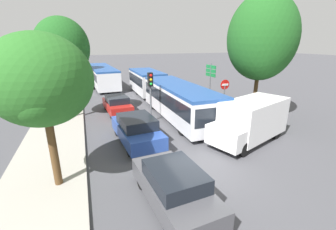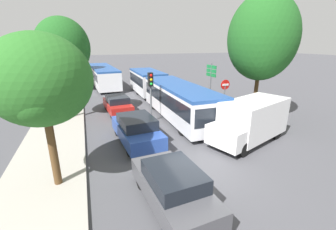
{
  "view_description": "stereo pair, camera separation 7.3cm",
  "coord_description": "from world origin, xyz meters",
  "px_view_note": "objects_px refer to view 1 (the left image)",
  "views": [
    {
      "loc": [
        -4.24,
        -7.35,
        5.27
      ],
      "look_at": [
        0.2,
        4.43,
        1.2
      ],
      "focal_mm": 24.0,
      "sensor_mm": 36.0,
      "label": 1
    },
    {
      "loc": [
        -4.17,
        -7.37,
        5.27
      ],
      "look_at": [
        0.2,
        4.43,
        1.2
      ],
      "focal_mm": 24.0,
      "sensor_mm": 36.0,
      "label": 2
    }
  ],
  "objects_px": {
    "tree_left_near": "(41,83)",
    "tree_left_distant": "(70,46)",
    "queued_car_graphite": "(174,186)",
    "white_van": "(251,120)",
    "queued_car_red": "(117,104)",
    "traffic_light": "(150,86)",
    "tree_left_far": "(64,51)",
    "queued_car_blue": "(137,129)",
    "tree_left_mid": "(63,49)",
    "city_bus_rear": "(102,75)",
    "direction_sign_post": "(211,75)",
    "tree_right_near": "(262,38)",
    "no_entry_sign": "(224,93)",
    "articulated_bus": "(163,90)"
  },
  "relations": [
    {
      "from": "tree_left_near",
      "to": "tree_left_distant",
      "type": "height_order",
      "value": "tree_left_distant"
    },
    {
      "from": "queued_car_graphite",
      "to": "white_van",
      "type": "xyz_separation_m",
      "value": [
        5.93,
        3.38,
        0.53
      ]
    },
    {
      "from": "queued_car_red",
      "to": "traffic_light",
      "type": "bearing_deg",
      "value": -151.51
    },
    {
      "from": "queued_car_graphite",
      "to": "tree_left_near",
      "type": "xyz_separation_m",
      "value": [
        -3.75,
        2.37,
        3.29
      ]
    },
    {
      "from": "queued_car_red",
      "to": "tree_left_far",
      "type": "distance_m",
      "value": 11.54
    },
    {
      "from": "queued_car_blue",
      "to": "tree_left_far",
      "type": "relative_size",
      "value": 0.65
    },
    {
      "from": "queued_car_red",
      "to": "tree_left_mid",
      "type": "distance_m",
      "value": 5.34
    },
    {
      "from": "city_bus_rear",
      "to": "white_van",
      "type": "relative_size",
      "value": 2.1
    },
    {
      "from": "direction_sign_post",
      "to": "tree_left_mid",
      "type": "relative_size",
      "value": 0.52
    },
    {
      "from": "tree_left_mid",
      "to": "tree_left_far",
      "type": "relative_size",
      "value": 1.0
    },
    {
      "from": "queued_car_red",
      "to": "tree_right_near",
      "type": "bearing_deg",
      "value": -122.95
    },
    {
      "from": "tree_right_near",
      "to": "city_bus_rear",
      "type": "bearing_deg",
      "value": 117.25
    },
    {
      "from": "queued_car_graphite",
      "to": "tree_left_far",
      "type": "bearing_deg",
      "value": 6.87
    },
    {
      "from": "tree_left_near",
      "to": "tree_left_distant",
      "type": "distance_m",
      "value": 29.4
    },
    {
      "from": "queued_car_graphite",
      "to": "tree_left_near",
      "type": "relative_size",
      "value": 0.74
    },
    {
      "from": "city_bus_rear",
      "to": "no_entry_sign",
      "type": "distance_m",
      "value": 17.77
    },
    {
      "from": "queued_car_graphite",
      "to": "queued_car_blue",
      "type": "relative_size",
      "value": 0.93
    },
    {
      "from": "articulated_bus",
      "to": "tree_left_far",
      "type": "xyz_separation_m",
      "value": [
        -7.89,
        9.56,
        3.01
      ]
    },
    {
      "from": "tree_left_near",
      "to": "white_van",
      "type": "bearing_deg",
      "value": 5.94
    },
    {
      "from": "tree_left_far",
      "to": "queued_car_blue",
      "type": "bearing_deg",
      "value": -75.92
    },
    {
      "from": "queued_car_red",
      "to": "direction_sign_post",
      "type": "xyz_separation_m",
      "value": [
        8.04,
        -0.33,
        1.88
      ]
    },
    {
      "from": "queued_car_graphite",
      "to": "tree_right_near",
      "type": "xyz_separation_m",
      "value": [
        8.71,
        6.36,
        4.86
      ]
    },
    {
      "from": "queued_car_blue",
      "to": "queued_car_red",
      "type": "height_order",
      "value": "queued_car_blue"
    },
    {
      "from": "direction_sign_post",
      "to": "tree_left_near",
      "type": "xyz_separation_m",
      "value": [
        -11.59,
        -8.61,
        1.43
      ]
    },
    {
      "from": "city_bus_rear",
      "to": "direction_sign_post",
      "type": "bearing_deg",
      "value": -150.16
    },
    {
      "from": "tree_left_distant",
      "to": "tree_right_near",
      "type": "bearing_deg",
      "value": -63.79
    },
    {
      "from": "direction_sign_post",
      "to": "tree_right_near",
      "type": "xyz_separation_m",
      "value": [
        0.87,
        -4.62,
        3.0
      ]
    },
    {
      "from": "queued_car_graphite",
      "to": "tree_left_near",
      "type": "distance_m",
      "value": 5.52
    },
    {
      "from": "direction_sign_post",
      "to": "tree_right_near",
      "type": "distance_m",
      "value": 5.58
    },
    {
      "from": "queued_car_graphite",
      "to": "white_van",
      "type": "relative_size",
      "value": 0.77
    },
    {
      "from": "queued_car_red",
      "to": "traffic_light",
      "type": "height_order",
      "value": "traffic_light"
    },
    {
      "from": "queued_car_blue",
      "to": "no_entry_sign",
      "type": "distance_m",
      "value": 7.14
    },
    {
      "from": "tree_left_mid",
      "to": "tree_left_distant",
      "type": "bearing_deg",
      "value": 90.81
    },
    {
      "from": "city_bus_rear",
      "to": "traffic_light",
      "type": "bearing_deg",
      "value": -175.66
    },
    {
      "from": "tree_left_mid",
      "to": "articulated_bus",
      "type": "bearing_deg",
      "value": 7.61
    },
    {
      "from": "traffic_light",
      "to": "no_entry_sign",
      "type": "relative_size",
      "value": 1.21
    },
    {
      "from": "queued_car_blue",
      "to": "tree_left_mid",
      "type": "height_order",
      "value": "tree_left_mid"
    },
    {
      "from": "queued_car_red",
      "to": "tree_left_far",
      "type": "bearing_deg",
      "value": 16.99
    },
    {
      "from": "traffic_light",
      "to": "tree_left_far",
      "type": "bearing_deg",
      "value": -160.59
    },
    {
      "from": "articulated_bus",
      "to": "direction_sign_post",
      "type": "distance_m",
      "value": 4.31
    },
    {
      "from": "queued_car_red",
      "to": "white_van",
      "type": "distance_m",
      "value": 10.04
    },
    {
      "from": "queued_car_graphite",
      "to": "queued_car_red",
      "type": "height_order",
      "value": "queued_car_graphite"
    },
    {
      "from": "direction_sign_post",
      "to": "tree_left_mid",
      "type": "xyz_separation_m",
      "value": [
        -11.34,
        -0.0,
        2.3
      ]
    },
    {
      "from": "traffic_light",
      "to": "tree_left_far",
      "type": "relative_size",
      "value": 0.49
    },
    {
      "from": "no_entry_sign",
      "to": "direction_sign_post",
      "type": "relative_size",
      "value": 0.78
    },
    {
      "from": "queued_car_graphite",
      "to": "white_van",
      "type": "height_order",
      "value": "white_van"
    },
    {
      "from": "city_bus_rear",
      "to": "tree_right_near",
      "type": "xyz_separation_m",
      "value": [
        8.88,
        -17.24,
        4.18
      ]
    },
    {
      "from": "direction_sign_post",
      "to": "articulated_bus",
      "type": "bearing_deg",
      "value": -16.3
    },
    {
      "from": "queued_car_red",
      "to": "no_entry_sign",
      "type": "xyz_separation_m",
      "value": [
        6.96,
        -4.07,
        1.19
      ]
    },
    {
      "from": "articulated_bus",
      "to": "queued_car_blue",
      "type": "height_order",
      "value": "articulated_bus"
    }
  ]
}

